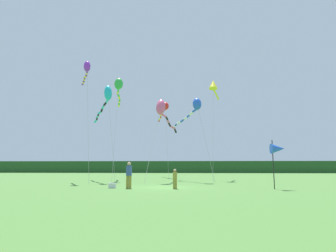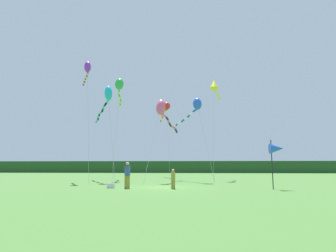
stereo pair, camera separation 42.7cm
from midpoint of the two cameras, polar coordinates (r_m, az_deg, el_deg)
The scene contains 13 objects.
ground_plane at distance 20.51m, azimuth -0.69°, elevation -12.41°, with size 120.00×120.00×0.00m, color #477533.
distant_treeline at distance 65.40m, azimuth 2.82°, elevation -8.34°, with size 108.00×3.05×2.67m, color #234C23.
person_adult at distance 19.68m, azimuth -7.67°, elevation -9.59°, with size 0.39×0.39×1.79m.
person_child at distance 19.12m, azimuth 1.71°, elevation -10.51°, with size 0.29×0.29×1.31m.
cooler_box at distance 20.12m, azimuth -10.96°, elevation -11.85°, with size 0.49×0.31×0.34m, color silver.
banner_flag_pole at distance 20.13m, azimuth 21.82°, elevation -4.37°, with size 0.90×0.70×3.26m.
kite_purple at distance 30.01m, azimuth -15.76°, elevation 11.09°, with size 3.30×5.96×12.08m.
kite_rainbow at distance 27.54m, azimuth -0.74°, elevation 3.32°, with size 2.40×9.73×8.10m.
kite_blue at distance 28.73m, azimuth 5.93°, elevation 3.93°, with size 4.04×6.65×8.44m.
kite_green at distance 32.57m, azimuth -9.51°, elevation 7.88°, with size 1.58×7.87×11.43m.
kite_cyan at distance 29.59m, azimuth -11.98°, elevation 5.67°, with size 4.87×8.31×9.68m.
kite_yellow at distance 33.36m, azimuth 9.80°, elevation 8.16°, with size 1.58×5.03×11.55m.
kite_red at distance 39.69m, azimuth -0.08°, elevation 3.78°, with size 2.14×8.86×10.56m.
Camera 2 is at (2.01, -20.36, 1.50)m, focal length 29.88 mm.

